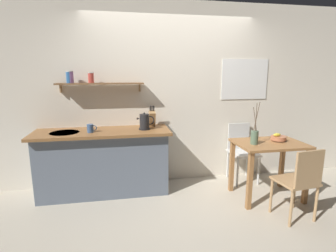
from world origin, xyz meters
The scene contains 12 objects.
ground_plane centered at (0.00, 0.00, 0.00)m, with size 14.00×14.00×0.00m, color #BCB29E.
back_wall centered at (0.20, 0.65, 1.35)m, with size 6.80×0.11×2.70m.
kitchen_counter centered at (-1.00, 0.32, 0.46)m, with size 1.83×0.63×0.91m.
wall_shelf centered at (-1.12, 0.49, 1.56)m, with size 1.19×0.20×0.29m.
dining_table centered at (1.19, -0.22, 0.63)m, with size 0.89×0.63×0.77m.
dining_chair_near centered at (1.22, -0.82, 0.50)m, with size 0.45×0.43×0.87m.
dining_chair_far centered at (1.11, 0.42, 0.50)m, with size 0.40×0.44×0.89m.
fruit_bowl centered at (1.34, -0.16, 0.82)m, with size 0.20×0.20×0.11m.
twig_vase centered at (0.94, -0.26, 0.87)m, with size 0.10×0.10×0.55m.
electric_kettle centered at (-0.42, 0.28, 1.01)m, with size 0.24×0.16×0.24m.
knife_block centered at (-0.30, 0.47, 1.03)m, with size 0.09×0.17×0.31m.
coffee_mug_by_sink centered at (-1.14, 0.23, 0.96)m, with size 0.13×0.08×0.11m.
Camera 1 is at (-0.75, -3.26, 1.69)m, focal length 27.91 mm.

